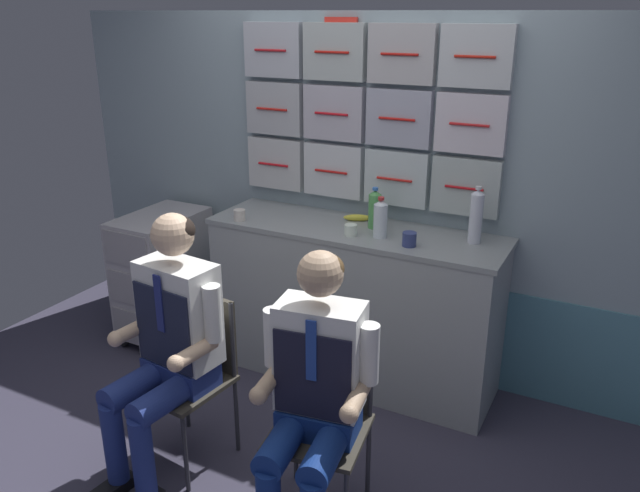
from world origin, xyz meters
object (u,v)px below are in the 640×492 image
Objects in this scene: crew_member_left at (168,336)px; espresso_cup_small at (351,230)px; folding_chair_left at (195,359)px; snack_banana at (358,218)px; folding_chair_right at (326,404)px; crew_member_right at (314,388)px; service_trolley at (163,272)px; water_bottle_tall at (375,209)px.

espresso_cup_small is at bearing 66.26° from crew_member_left.
folding_chair_left is 1.28m from snack_banana.
folding_chair_right is at bearing -2.75° from folding_chair_left.
crew_member_left is 1.03× the size of crew_member_right.
crew_member_left is 0.80m from folding_chair_right.
folding_chair_left is 0.82m from crew_member_right.
folding_chair_left is 12.14× the size of espresso_cup_small.
service_trolley is 0.69× the size of crew_member_right.
crew_member_right reaches higher than snack_banana.
crew_member_right is (1.74, -1.07, 0.23)m from service_trolley.
crew_member_right is 1.34m from water_bottle_tall.
espresso_cup_small is at bearing -0.12° from service_trolley.
water_bottle_tall is at bearing -27.85° from snack_banana.
crew_member_right is at bearing -81.49° from folding_chair_right.
water_bottle_tall reaches higher than espresso_cup_small.
water_bottle_tall reaches higher than folding_chair_left.
snack_banana reaches higher than folding_chair_right.
snack_banana is at bearing 73.50° from crew_member_left.
folding_chair_right is 0.67× the size of crew_member_right.
crew_member_left is 1.37m from snack_banana.
crew_member_left is at bearing -106.50° from snack_banana.
espresso_cup_small is 0.27m from snack_banana.
crew_member_right reaches higher than folding_chair_left.
folding_chair_right is at bearing -77.29° from water_bottle_tall.
crew_member_right reaches higher than espresso_cup_small.
service_trolley is at bearing 148.23° from crew_member_right.
crew_member_left is 1.54× the size of folding_chair_right.
service_trolley is 0.68× the size of crew_member_left.
folding_chair_right is at bearing 8.91° from crew_member_left.
water_bottle_tall is at bearing 64.74° from folding_chair_left.
crew_member_right is at bearing -31.77° from service_trolley.
crew_member_right is 5.28× the size of water_bottle_tall.
espresso_cup_small is at bearing 107.39° from crew_member_right.
service_trolley is 1.43m from crew_member_left.
folding_chair_left is 0.26m from crew_member_left.
snack_banana is (-0.38, 1.17, 0.47)m from folding_chair_right.
service_trolley is at bearing 151.83° from folding_chair_right.
espresso_cup_small is at bearing -109.22° from water_bottle_tall.
water_bottle_tall is at bearing 102.19° from crew_member_right.
espresso_cup_small reaches higher than service_trolley.
crew_member_right is (0.79, -0.04, -0.02)m from crew_member_left.
water_bottle_tall is at bearing 70.78° from espresso_cup_small.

